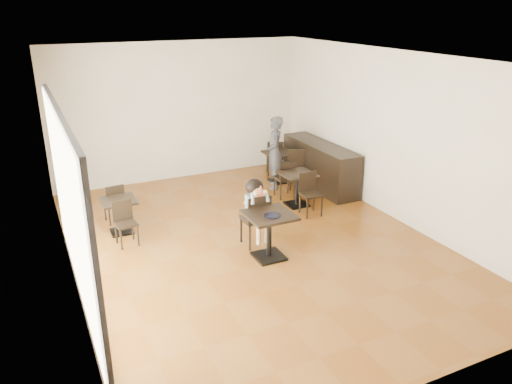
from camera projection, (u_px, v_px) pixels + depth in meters
floor at (252, 243)px, 8.85m from camera, size 6.00×8.00×0.01m
ceiling at (252, 57)px, 7.71m from camera, size 6.00×8.00×0.01m
wall_back at (180, 112)px, 11.65m from camera, size 6.00×0.01×3.20m
wall_front at (424, 262)px, 4.91m from camera, size 6.00×0.01×3.20m
wall_left at (61, 183)px, 7.07m from camera, size 0.01×8.00×3.20m
wall_right at (395, 137)px, 9.49m from camera, size 0.01×8.00×3.20m
storefront_window at (69, 208)px, 6.73m from camera, size 0.04×4.50×2.60m
child_table at (269, 236)px, 8.20m from camera, size 0.75×0.75×0.79m
child_chair at (255, 219)px, 8.64m from camera, size 0.43×0.43×0.95m
child at (255, 213)px, 8.59m from camera, size 0.43×0.60×1.20m
plate at (272, 216)px, 7.97m from camera, size 0.27×0.27×0.02m
pizza_slice at (260, 192)px, 8.28m from camera, size 0.28×0.21×0.06m
adult_patron at (274, 153)px, 11.21m from camera, size 0.59×0.70×1.65m
cafe_table_mid at (297, 189)px, 10.36m from camera, size 0.71×0.71×0.71m
cafe_table_left at (120, 216)px, 9.14m from camera, size 0.68×0.68×0.65m
cafe_table_back at (280, 167)px, 11.75m from camera, size 0.89×0.89×0.72m
chair_mid_a at (285, 178)px, 10.80m from camera, size 0.40×0.40×0.85m
chair_mid_b at (311, 195)px, 9.88m from camera, size 0.40×0.40×0.85m
chair_left_a at (114, 203)px, 9.58m from camera, size 0.39×0.39×0.78m
chair_left_b at (126, 224)px, 8.65m from camera, size 0.39×0.39×0.78m
chair_back_a at (274, 157)px, 12.25m from camera, size 0.51×0.51×0.87m
chair_back_b at (297, 170)px, 11.32m from camera, size 0.51×0.51×0.87m
service_counter at (320, 165)px, 11.43m from camera, size 0.60×2.40×1.00m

